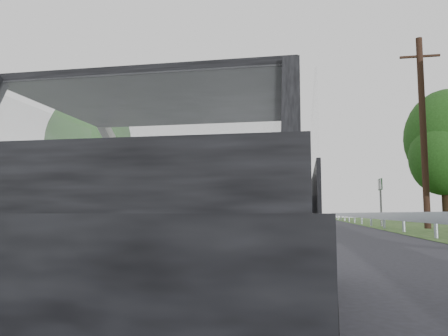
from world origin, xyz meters
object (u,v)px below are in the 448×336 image
at_px(other_car, 287,212).
at_px(cat, 236,168).
at_px(highway_sign, 381,202).
at_px(utility_pole, 423,131).
at_px(subject_car, 188,210).

bearing_deg(other_car, cat, -85.07).
relative_size(other_car, highway_sign, 1.81).
bearing_deg(cat, utility_pole, 84.58).
xyz_separation_m(subject_car, utility_pole, (6.34, 18.22, 3.76)).
bearing_deg(subject_car, utility_pole, 70.83).
bearing_deg(cat, highway_sign, 91.25).
relative_size(cat, other_car, 0.13).
bearing_deg(other_car, utility_pole, -0.96).
distance_m(subject_car, highway_sign, 22.74).
bearing_deg(highway_sign, cat, -103.90).
height_order(subject_car, utility_pole, utility_pole).
bearing_deg(highway_sign, subject_car, -104.18).
height_order(cat, other_car, other_car).
distance_m(other_car, highway_sign, 6.05).
relative_size(cat, utility_pole, 0.07).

